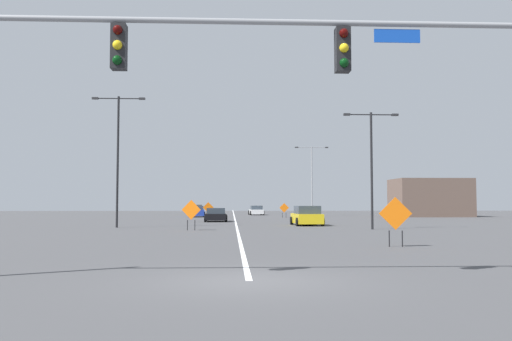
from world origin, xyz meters
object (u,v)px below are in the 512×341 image
Objects in this scene: construction_sign_right_lane at (284,209)px; car_black_near at (216,215)px; car_blue_far at (197,212)px; construction_sign_median_far at (208,209)px; street_lamp_near_right at (118,150)px; construction_sign_median_near at (191,211)px; construction_sign_left_shoulder at (395,216)px; street_lamp_far_right at (312,175)px; car_orange_mid at (197,210)px; traffic_signal_assembly at (131,64)px; street_lamp_mid_right at (371,159)px; car_yellow_passing at (307,216)px; car_white_approaching at (256,211)px.

construction_sign_right_lane reaches higher than car_black_near.
construction_sign_median_far is at bearing -81.00° from car_blue_far.
construction_sign_right_lane is at bearing 59.97° from street_lamp_near_right.
car_blue_far is at bearing 92.96° from construction_sign_median_near.
construction_sign_left_shoulder is 30.51m from car_black_near.
car_orange_mid is at bearing 147.91° from street_lamp_far_right.
construction_sign_right_lane is at bearing 73.11° from construction_sign_median_near.
street_lamp_near_right reaches higher than car_blue_far.
traffic_signal_assembly is 52.65m from construction_sign_right_lane.
street_lamp_far_right is 0.99× the size of street_lamp_near_right.
street_lamp_mid_right is 1.91× the size of car_orange_mid.
traffic_signal_assembly is 9.11× the size of construction_sign_right_lane.
street_lamp_mid_right is (11.72, 23.34, -0.29)m from traffic_signal_assembly.
construction_sign_left_shoulder is at bearing -89.57° from construction_sign_right_lane.
construction_sign_median_near is 0.47× the size of car_orange_mid.
street_lamp_near_right reaches higher than car_yellow_passing.
construction_sign_right_lane is (8.63, 51.79, -3.90)m from traffic_signal_assembly.
car_yellow_passing is (8.48, 7.17, -0.50)m from construction_sign_median_near.
street_lamp_near_right is at bearing 102.29° from traffic_signal_assembly.
street_lamp_far_right reaches higher than traffic_signal_assembly.
car_orange_mid is (-2.85, 69.47, -4.28)m from traffic_signal_assembly.
car_blue_far is at bearing 82.17° from street_lamp_near_right.
street_lamp_mid_right is at bearing -54.71° from car_black_near.
street_lamp_far_right reaches higher than street_lamp_mid_right.
car_yellow_passing is at bearing -99.32° from street_lamp_far_right.
car_yellow_passing is at bearing -68.22° from car_blue_far.
construction_sign_left_shoulder is (14.79, -17.54, -4.27)m from street_lamp_near_right.
car_white_approaching is at bearing 84.82° from traffic_signal_assembly.
traffic_signal_assembly is 13.38m from construction_sign_left_shoulder.
construction_sign_median_near is 0.50× the size of car_black_near.
construction_sign_right_lane is 11.09m from car_blue_far.
street_lamp_near_right is at bearing 168.98° from street_lamp_mid_right.
traffic_signal_assembly is at bearing -134.16° from construction_sign_left_shoulder.
car_blue_far is (-1.92, 12.13, -0.50)m from construction_sign_median_far.
construction_sign_median_far is 0.41× the size of car_white_approaching.
traffic_signal_assembly is 3.81× the size of car_yellow_passing.
construction_sign_median_near is 32.65m from car_blue_far.
construction_sign_right_lane is at bearing 96.20° from street_lamp_mid_right.
construction_sign_right_lane is 0.44× the size of car_black_near.
car_black_near is at bearing 88.68° from traffic_signal_assembly.
car_yellow_passing is (-0.40, -22.05, -0.35)m from construction_sign_right_lane.
car_blue_far is at bearing -86.28° from car_orange_mid.
construction_sign_median_near is at bearing -36.82° from street_lamp_near_right.
street_lamp_near_right reaches higher than car_black_near.
car_orange_mid is (-2.62, 46.90, -0.54)m from construction_sign_median_near.
construction_sign_median_near is 30.54m from construction_sign_right_lane.
traffic_signal_assembly reaches higher than construction_sign_right_lane.
construction_sign_left_shoulder is at bearing -86.94° from car_white_approaching.
street_lamp_mid_right is 1.76× the size of car_white_approaching.
construction_sign_median_far is 0.47× the size of car_black_near.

